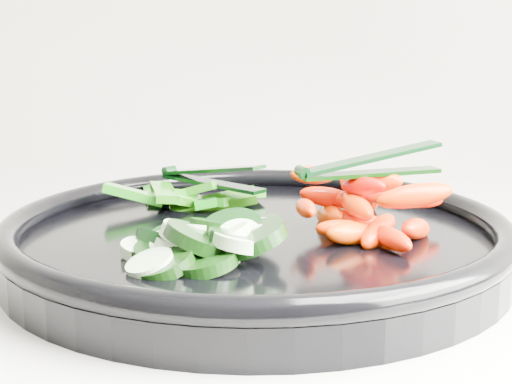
# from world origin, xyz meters

# --- Properties ---
(veggie_tray) EXTENTS (0.43, 0.43, 0.04)m
(veggie_tray) POSITION_xyz_m (0.70, 1.64, 0.95)
(veggie_tray) COLOR black
(veggie_tray) RESTS_ON counter
(cucumber_pile) EXTENTS (0.12, 0.12, 0.04)m
(cucumber_pile) POSITION_xyz_m (0.67, 1.57, 0.96)
(cucumber_pile) COLOR black
(cucumber_pile) RESTS_ON veggie_tray
(carrot_pile) EXTENTS (0.13, 0.16, 0.05)m
(carrot_pile) POSITION_xyz_m (0.78, 1.66, 0.97)
(carrot_pile) COLOR #EC3200
(carrot_pile) RESTS_ON veggie_tray
(pepper_pile) EXTENTS (0.13, 0.10, 0.04)m
(pepper_pile) POSITION_xyz_m (0.63, 1.72, 0.96)
(pepper_pile) COLOR #106609
(pepper_pile) RESTS_ON veggie_tray
(tong_carrot) EXTENTS (0.11, 0.07, 0.02)m
(tong_carrot) POSITION_xyz_m (0.78, 1.66, 1.00)
(tong_carrot) COLOR black
(tong_carrot) RESTS_ON carrot_pile
(tong_pepper) EXTENTS (0.10, 0.07, 0.02)m
(tong_pepper) POSITION_xyz_m (0.64, 1.72, 0.98)
(tong_pepper) COLOR black
(tong_pepper) RESTS_ON pepper_pile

